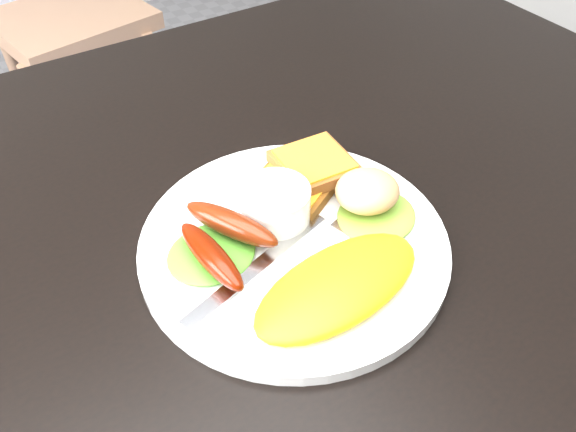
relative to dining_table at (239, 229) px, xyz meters
The scene contains 13 objects.
dining_table is the anchor object (origin of this frame).
dining_chair 1.25m from the dining_table, 84.78° to the left, with size 0.38×0.38×0.04m, color #A97C5E.
plate 0.07m from the dining_table, 70.85° to the right, with size 0.28×0.28×0.01m, color white.
lettuce_left 0.08m from the dining_table, 137.28° to the right, with size 0.08×0.07×0.01m, color #4D8C24.
lettuce_right 0.14m from the dining_table, 40.11° to the right, with size 0.08×0.07×0.01m, color #679E32.
omelette 0.14m from the dining_table, 81.85° to the right, with size 0.16×0.08×0.02m, color yellow.
sausage_a 0.10m from the dining_table, 132.32° to the right, with size 0.02×0.09×0.02m, color #5B0706.
sausage_b 0.07m from the dining_table, 123.13° to the right, with size 0.02×0.10×0.02m, color #621B02.
ramekin 0.06m from the dining_table, 58.49° to the right, with size 0.06×0.06×0.04m, color white.
toast_a 0.07m from the dining_table, ahead, with size 0.07×0.07×0.01m, color brown.
toast_b 0.10m from the dining_table, ahead, with size 0.07×0.07×0.01m, color brown.
potato_salad 0.13m from the dining_table, 34.92° to the right, with size 0.06×0.06×0.03m, color beige.
fork 0.09m from the dining_table, 105.68° to the right, with size 0.16×0.01×0.00m, color #ADAFB7.
Camera 1 is at (-0.17, -0.36, 1.13)m, focal length 35.00 mm.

